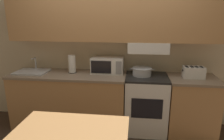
{
  "coord_description": "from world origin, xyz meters",
  "views": [
    {
      "loc": [
        0.36,
        -3.17,
        1.76
      ],
      "look_at": [
        0.05,
        -0.54,
        1.03
      ],
      "focal_mm": 32.0,
      "sensor_mm": 36.0,
      "label": 1
    }
  ],
  "objects_px": {
    "sink_basin": "(32,71)",
    "paper_towel_roll": "(72,64)",
    "stove_range": "(146,103)",
    "cooking_pot": "(142,71)",
    "toaster": "(194,72)",
    "microwave": "(108,65)"
  },
  "relations": [
    {
      "from": "cooking_pot",
      "to": "toaster",
      "type": "distance_m",
      "value": 0.74
    },
    {
      "from": "stove_range",
      "to": "paper_towel_roll",
      "type": "relative_size",
      "value": 3.16
    },
    {
      "from": "toaster",
      "to": "paper_towel_roll",
      "type": "relative_size",
      "value": 1.1
    },
    {
      "from": "paper_towel_roll",
      "to": "stove_range",
      "type": "bearing_deg",
      "value": -3.15
    },
    {
      "from": "cooking_pot",
      "to": "paper_towel_roll",
      "type": "relative_size",
      "value": 1.32
    },
    {
      "from": "stove_range",
      "to": "sink_basin",
      "type": "xyz_separation_m",
      "value": [
        -1.81,
        -0.01,
        0.46
      ]
    },
    {
      "from": "cooking_pot",
      "to": "sink_basin",
      "type": "distance_m",
      "value": 1.73
    },
    {
      "from": "toaster",
      "to": "sink_basin",
      "type": "relative_size",
      "value": 0.62
    },
    {
      "from": "stove_range",
      "to": "sink_basin",
      "type": "distance_m",
      "value": 1.87
    },
    {
      "from": "sink_basin",
      "to": "paper_towel_roll",
      "type": "relative_size",
      "value": 1.77
    },
    {
      "from": "stove_range",
      "to": "cooking_pot",
      "type": "relative_size",
      "value": 2.4
    },
    {
      "from": "microwave",
      "to": "sink_basin",
      "type": "relative_size",
      "value": 1.0
    },
    {
      "from": "cooking_pot",
      "to": "sink_basin",
      "type": "height_order",
      "value": "sink_basin"
    },
    {
      "from": "cooking_pot",
      "to": "microwave",
      "type": "height_order",
      "value": "microwave"
    },
    {
      "from": "cooking_pot",
      "to": "microwave",
      "type": "bearing_deg",
      "value": 170.2
    },
    {
      "from": "toaster",
      "to": "sink_basin",
      "type": "xyz_separation_m",
      "value": [
        -2.47,
        -0.01,
        -0.07
      ]
    },
    {
      "from": "stove_range",
      "to": "microwave",
      "type": "relative_size",
      "value": 1.78
    },
    {
      "from": "microwave",
      "to": "toaster",
      "type": "height_order",
      "value": "microwave"
    },
    {
      "from": "toaster",
      "to": "paper_towel_roll",
      "type": "height_order",
      "value": "paper_towel_roll"
    },
    {
      "from": "stove_range",
      "to": "sink_basin",
      "type": "bearing_deg",
      "value": -179.78
    },
    {
      "from": "microwave",
      "to": "sink_basin",
      "type": "distance_m",
      "value": 1.21
    },
    {
      "from": "cooking_pot",
      "to": "microwave",
      "type": "xyz_separation_m",
      "value": [
        -0.53,
        0.09,
        0.06
      ]
    }
  ]
}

